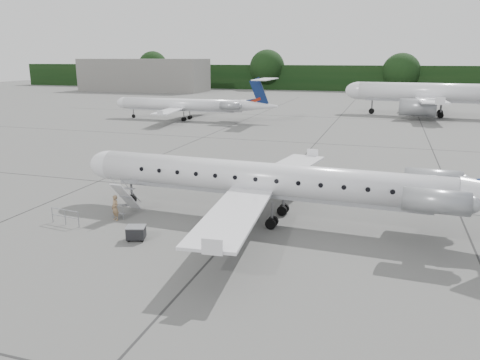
% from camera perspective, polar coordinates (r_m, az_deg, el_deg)
% --- Properties ---
extents(ground, '(320.00, 320.00, 0.00)m').
position_cam_1_polar(ground, '(28.13, 5.78, -6.96)').
color(ground, '#585856').
rests_on(ground, ground).
extents(treeline, '(260.00, 4.00, 8.00)m').
position_cam_1_polar(treeline, '(155.85, 16.05, 11.80)').
color(treeline, black).
rests_on(treeline, ground).
extents(terminal_building, '(40.00, 14.00, 10.00)m').
position_cam_1_polar(terminal_building, '(155.18, -11.65, 12.42)').
color(terminal_building, slate).
rests_on(terminal_building, ground).
extents(main_regional_jet, '(30.51, 22.56, 7.60)m').
position_cam_1_polar(main_regional_jet, '(30.05, 2.81, 2.10)').
color(main_regional_jet, silver).
rests_on(main_regional_jet, ground).
extents(airstair, '(0.94, 2.29, 2.38)m').
position_cam_1_polar(airstair, '(32.53, -13.74, -2.07)').
color(airstair, silver).
rests_on(airstair, ground).
extents(passenger, '(0.73, 0.63, 1.69)m').
position_cam_1_polar(passenger, '(31.63, -14.97, -3.30)').
color(passenger, olive).
rests_on(passenger, ground).
extents(safety_railing, '(2.19, 0.35, 1.00)m').
position_cam_1_polar(safety_railing, '(31.85, -20.53, -4.28)').
color(safety_railing, gray).
rests_on(safety_railing, ground).
extents(baggage_cart, '(1.25, 1.12, 0.90)m').
position_cam_1_polar(baggage_cart, '(28.10, -12.56, -6.28)').
color(baggage_cart, black).
rests_on(baggage_cart, ground).
extents(bg_narrowbody, '(34.65, 26.07, 11.87)m').
position_cam_1_polar(bg_narrowbody, '(92.13, 22.52, 10.86)').
color(bg_narrowbody, silver).
rests_on(bg_narrowbody, ground).
extents(bg_regional_left, '(27.76, 20.15, 7.22)m').
position_cam_1_polar(bg_regional_left, '(81.15, -7.21, 9.82)').
color(bg_regional_left, silver).
rests_on(bg_regional_left, ground).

